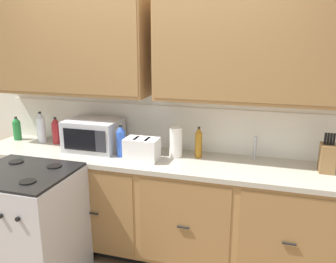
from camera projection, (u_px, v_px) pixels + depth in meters
wall_unit at (155, 68)px, 3.01m from camera, size 4.36×0.40×2.56m
counter_run at (149, 205)px, 3.14m from camera, size 3.19×0.64×0.93m
stove_range at (28, 227)px, 2.78m from camera, size 0.76×0.68×0.95m
microwave at (94, 135)px, 3.20m from camera, size 0.48×0.37×0.28m
toaster at (142, 149)px, 2.92m from camera, size 0.28×0.18×0.19m
knife_block at (327, 157)px, 2.66m from camera, size 0.11×0.14×0.31m
sink_faucet at (255, 148)px, 2.95m from camera, size 0.02×0.02×0.20m
paper_towel_roll at (176, 142)px, 3.00m from camera, size 0.12×0.12×0.26m
bottle_amber at (199, 143)px, 2.98m from camera, size 0.06×0.06×0.27m
bottle_clear at (41, 127)px, 3.43m from camera, size 0.08×0.08×0.30m
bottle_green at (17, 129)px, 3.52m from camera, size 0.08×0.08×0.24m
bottle_red at (56, 131)px, 3.38m from camera, size 0.08×0.08×0.26m
bottle_blue at (121, 141)px, 3.01m from camera, size 0.08×0.08×0.28m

